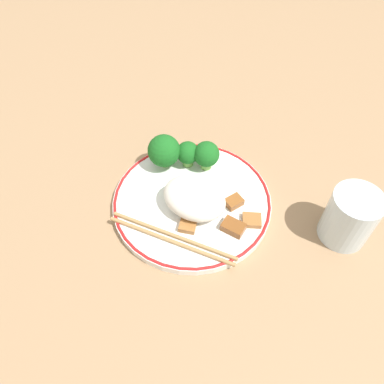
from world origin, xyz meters
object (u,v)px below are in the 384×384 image
at_px(broccoli_back_left, 206,155).
at_px(drinking_glass, 350,217).
at_px(broccoli_back_center, 188,153).
at_px(broccoli_back_right, 164,151).
at_px(plate, 192,201).
at_px(chopsticks, 172,238).

xyz_separation_m(broccoli_back_left, drinking_glass, (-0.26, 0.00, 0.00)).
height_order(broccoli_back_center, broccoli_back_right, broccoli_back_right).
bearing_deg(broccoli_back_right, drinking_glass, -174.67).
bearing_deg(broccoli_back_right, broccoli_back_left, -152.27).
bearing_deg(drinking_glass, broccoli_back_right, 5.33).
bearing_deg(plate, broccoli_back_right, -27.30).
relative_size(broccoli_back_right, drinking_glass, 0.71).
height_order(broccoli_back_center, chopsticks, broccoli_back_center).
relative_size(broccoli_back_center, broccoli_back_right, 0.75).
relative_size(broccoli_back_center, chopsticks, 0.23).
height_order(plate, broccoli_back_right, broccoli_back_right).
xyz_separation_m(plate, broccoli_back_left, (0.02, -0.08, 0.04)).
bearing_deg(chopsticks, broccoli_back_right, -52.74).
xyz_separation_m(plate, drinking_glass, (-0.24, -0.07, 0.04)).
bearing_deg(broccoli_back_left, plate, 102.00).
distance_m(plate, broccoli_back_left, 0.09).
bearing_deg(broccoli_back_center, chopsticks, 112.37).
height_order(plate, drinking_glass, drinking_glass).
xyz_separation_m(chopsticks, drinking_glass, (-0.23, -0.16, 0.03)).
bearing_deg(plate, broccoli_back_center, -53.97).
bearing_deg(chopsticks, plate, -80.92).
height_order(plate, broccoli_back_center, broccoli_back_center).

